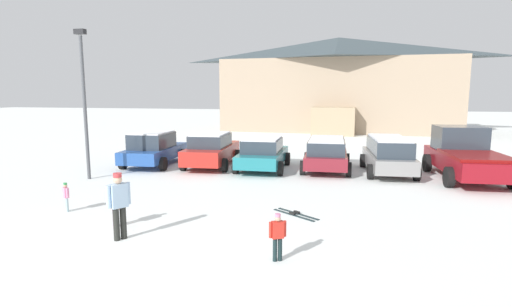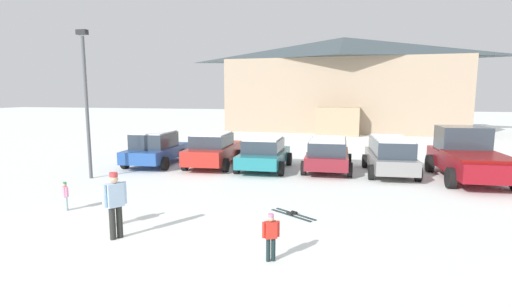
{
  "view_description": "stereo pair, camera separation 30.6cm",
  "coord_description": "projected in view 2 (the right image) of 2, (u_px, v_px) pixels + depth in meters",
  "views": [
    {
      "loc": [
        4.45,
        -6.45,
        3.57
      ],
      "look_at": [
        0.94,
        8.58,
        1.24
      ],
      "focal_mm": 28.0,
      "sensor_mm": 36.0,
      "label": 1
    },
    {
      "loc": [
        4.75,
        -6.38,
        3.57
      ],
      "look_at": [
        0.94,
        8.58,
        1.24
      ],
      "focal_mm": 28.0,
      "sensor_mm": 36.0,
      "label": 2
    }
  ],
  "objects": [
    {
      "name": "ground",
      "position": [
        101.0,
        278.0,
        7.8
      ],
      "size": [
        160.0,
        160.0,
        0.0
      ],
      "primitive_type": "plane",
      "color": "white"
    },
    {
      "name": "parked_teal_hatchback",
      "position": [
        264.0,
        153.0,
        18.74
      ],
      "size": [
        2.34,
        4.3,
        1.52
      ],
      "color": "teal",
      "rests_on": "ground"
    },
    {
      "name": "lamp_post",
      "position": [
        86.0,
        97.0,
        16.45
      ],
      "size": [
        0.44,
        0.24,
        6.11
      ],
      "color": "#515459",
      "rests_on": "ground"
    },
    {
      "name": "parked_maroon_van",
      "position": [
        328.0,
        153.0,
        18.45
      ],
      "size": [
        2.31,
        4.24,
        1.51
      ],
      "color": "maroon",
      "rests_on": "ground"
    },
    {
      "name": "pickup_truck",
      "position": [
        468.0,
        156.0,
        16.61
      ],
      "size": [
        2.81,
        5.51,
        2.15
      ],
      "color": "maroon",
      "rests_on": "ground"
    },
    {
      "name": "skier_adult_in_blue_parka",
      "position": [
        115.0,
        202.0,
        9.78
      ],
      "size": [
        0.42,
        0.54,
        1.67
      ],
      "color": "#262724",
      "rests_on": "ground"
    },
    {
      "name": "skier_child_in_orange_jacket",
      "position": [
        112.0,
        206.0,
        10.8
      ],
      "size": [
        0.32,
        0.24,
        0.99
      ],
      "color": "#73395F",
      "rests_on": "ground"
    },
    {
      "name": "parked_grey_wagon",
      "position": [
        390.0,
        154.0,
        17.7
      ],
      "size": [
        2.35,
        4.69,
        1.64
      ],
      "color": "gray",
      "rests_on": "ground"
    },
    {
      "name": "parked_red_sedan",
      "position": [
        213.0,
        149.0,
        19.65
      ],
      "size": [
        2.43,
        4.74,
        1.65
      ],
      "color": "red",
      "rests_on": "ground"
    },
    {
      "name": "skier_child_in_pink_snowsuit",
      "position": [
        65.0,
        194.0,
        12.22
      ],
      "size": [
        0.28,
        0.23,
        0.89
      ],
      "color": "#9DBBC3",
      "rests_on": "ground"
    },
    {
      "name": "pair_of_skis",
      "position": [
        293.0,
        214.0,
        11.83
      ],
      "size": [
        1.47,
        1.14,
        0.08
      ],
      "color": "#1B2C2F",
      "rests_on": "ground"
    },
    {
      "name": "skier_child_in_red_jacket",
      "position": [
        271.0,
        235.0,
        8.5
      ],
      "size": [
        0.35,
        0.25,
        1.05
      ],
      "color": "#17272A",
      "rests_on": "ground"
    },
    {
      "name": "ski_lodge",
      "position": [
        343.0,
        84.0,
        37.69
      ],
      "size": [
        22.01,
        9.71,
        8.74
      ],
      "color": "tan",
      "rests_on": "ground"
    },
    {
      "name": "parked_blue_hatchback",
      "position": [
        156.0,
        148.0,
        19.99
      ],
      "size": [
        2.46,
        4.5,
        1.69
      ],
      "color": "#26509B",
      "rests_on": "ground"
    }
  ]
}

